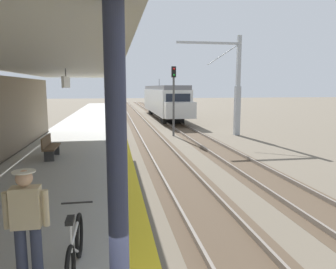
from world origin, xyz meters
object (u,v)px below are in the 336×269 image
Objects in this scene: rail_signal_post at (174,94)px; platform_bench at (50,146)px; approaching_train at (164,100)px; bicycle_beside_commuter at (75,250)px; commuter_person at (27,223)px; catenary_pylon_far_side at (234,88)px.

rail_signal_post is 3.25× the size of platform_bench.
approaching_train reaches higher than bicycle_beside_commuter.
commuter_person is at bearing -101.98° from approaching_train.
catenary_pylon_far_side is (9.65, 18.74, 2.31)m from bicycle_beside_commuter.
approaching_train is 34.24m from bicycle_beside_commuter.
catenary_pylon_far_side is at bearing 62.75° from bicycle_beside_commuter.
catenary_pylon_far_side is at bearing 41.87° from platform_bench.
bicycle_beside_commuter is at bearing -117.25° from catenary_pylon_far_side.
bicycle_beside_commuter is 21.20m from catenary_pylon_far_side.
catenary_pylon_far_side reaches higher than platform_bench.
bicycle_beside_commuter is 19.87m from rail_signal_post.
commuter_person is 21.58m from catenary_pylon_far_side.
rail_signal_post is (5.05, 19.12, 1.90)m from bicycle_beside_commuter.
rail_signal_post is at bearing 57.08° from platform_bench.
rail_signal_post reaches higher than commuter_person.
commuter_person is 20.15m from rail_signal_post.
bicycle_beside_commuter is 0.35× the size of rail_signal_post.
rail_signal_post reaches higher than platform_bench.
approaching_train reaches higher than commuter_person.
catenary_pylon_far_side is (4.60, -0.38, 0.41)m from rail_signal_post.
bicycle_beside_commuter is 8.59m from platform_bench.
approaching_train is at bearing 83.96° from rail_signal_post.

